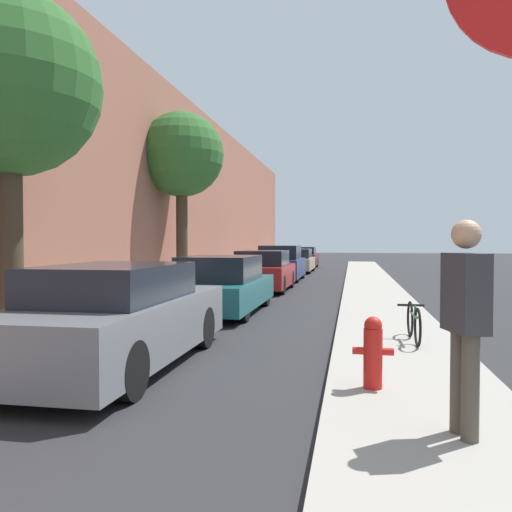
# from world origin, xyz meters

# --- Properties ---
(ground_plane) EXTENTS (120.00, 120.00, 0.00)m
(ground_plane) POSITION_xyz_m (0.00, 16.00, 0.00)
(ground_plane) COLOR #28282B
(sidewalk_left) EXTENTS (2.00, 52.00, 0.12)m
(sidewalk_left) POSITION_xyz_m (-2.90, 16.00, 0.06)
(sidewalk_left) COLOR #9E998E
(sidewalk_left) RESTS_ON ground
(sidewalk_right) EXTENTS (2.00, 52.00, 0.12)m
(sidewalk_right) POSITION_xyz_m (2.90, 16.00, 0.06)
(sidewalk_right) COLOR #9E998E
(sidewalk_right) RESTS_ON ground
(building_facade_left) EXTENTS (0.70, 52.00, 7.08)m
(building_facade_left) POSITION_xyz_m (-4.25, 16.00, 3.54)
(building_facade_left) COLOR #9E604C
(building_facade_left) RESTS_ON ground
(parked_car_grey) EXTENTS (1.76, 4.61, 1.43)m
(parked_car_grey) POSITION_xyz_m (-0.98, 7.47, 0.69)
(parked_car_grey) COLOR black
(parked_car_grey) RESTS_ON ground
(parked_car_teal) EXTENTS (1.84, 4.52, 1.38)m
(parked_car_teal) POSITION_xyz_m (-0.93, 13.02, 0.66)
(parked_car_teal) COLOR black
(parked_car_teal) RESTS_ON ground
(parked_car_red) EXTENTS (1.81, 3.99, 1.41)m
(parked_car_red) POSITION_xyz_m (-0.86, 18.63, 0.67)
(parked_car_red) COLOR black
(parked_car_red) RESTS_ON ground
(parked_car_navy) EXTENTS (1.84, 4.06, 1.54)m
(parked_car_navy) POSITION_xyz_m (-0.91, 23.45, 0.72)
(parked_car_navy) COLOR black
(parked_car_navy) RESTS_ON ground
(parked_car_champagne) EXTENTS (1.86, 4.21, 1.30)m
(parked_car_champagne) POSITION_xyz_m (-0.87, 29.25, 0.62)
(parked_car_champagne) COLOR black
(parked_car_champagne) RESTS_ON ground
(parked_car_maroon) EXTENTS (1.75, 3.91, 1.35)m
(parked_car_maroon) POSITION_xyz_m (-0.90, 33.93, 0.65)
(parked_car_maroon) COLOR black
(parked_car_maroon) RESTS_ON ground
(street_tree_near) EXTENTS (2.98, 2.98, 5.66)m
(street_tree_near) POSITION_xyz_m (-3.30, 8.38, 4.24)
(street_tree_near) COLOR #423323
(street_tree_near) RESTS_ON sidewalk_left
(street_tree_far) EXTENTS (2.70, 2.70, 5.73)m
(street_tree_far) POSITION_xyz_m (-3.18, 16.71, 4.44)
(street_tree_far) COLOR #423323
(street_tree_far) RESTS_ON sidewalk_left
(fire_hydrant) EXTENTS (0.45, 0.21, 0.80)m
(fire_hydrant) POSITION_xyz_m (2.42, 6.64, 0.53)
(fire_hydrant) COLOR red
(fire_hydrant) RESTS_ON sidewalk_right
(pedestrian) EXTENTS (0.34, 0.49, 1.81)m
(pedestrian) POSITION_xyz_m (3.11, 5.33, 1.15)
(pedestrian) COLOR #4C473D
(pedestrian) RESTS_ON sidewalk_right
(bicycle) EXTENTS (0.44, 1.48, 0.61)m
(bicycle) POSITION_xyz_m (3.17, 9.49, 0.43)
(bicycle) COLOR black
(bicycle) RESTS_ON sidewalk_right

